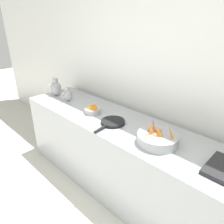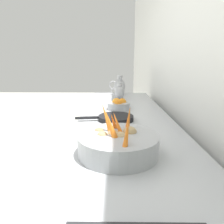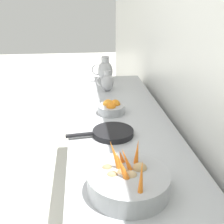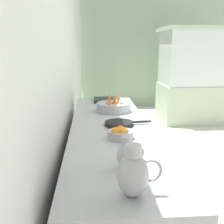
% 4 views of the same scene
% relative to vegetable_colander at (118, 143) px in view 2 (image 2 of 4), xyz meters
% --- Properties ---
extents(prep_counter, '(0.71, 2.78, 0.91)m').
position_rel_vegetable_colander_xyz_m(prep_counter, '(-0.07, -0.55, -0.51)').
color(prep_counter, '#ADAFB5').
rests_on(prep_counter, ground_plane).
extents(vegetable_colander, '(0.37, 0.37, 0.23)m').
position_rel_vegetable_colander_xyz_m(vegetable_colander, '(0.00, 0.00, 0.00)').
color(vegetable_colander, '#9EA0A5').
rests_on(vegetable_colander, prep_counter).
extents(orange_bowl, '(0.20, 0.20, 0.10)m').
position_rel_vegetable_colander_xyz_m(orange_bowl, '(-0.02, -0.92, -0.01)').
color(orange_bowl, '#9EA0A5').
rests_on(orange_bowl, prep_counter).
extents(metal_pitcher_tall, '(0.21, 0.15, 0.25)m').
position_rel_vegetable_colander_xyz_m(metal_pitcher_tall, '(-0.05, -1.75, 0.06)').
color(metal_pitcher_tall, '#A3A3A8').
rests_on(metal_pitcher_tall, prep_counter).
extents(metal_pitcher_short, '(0.16, 0.11, 0.19)m').
position_rel_vegetable_colander_xyz_m(metal_pitcher_short, '(-0.04, -1.45, 0.03)').
color(metal_pitcher_short, '#A3A3A8').
rests_on(metal_pitcher_short, prep_counter).
extents(skillet_on_counter, '(0.43, 0.26, 0.03)m').
position_rel_vegetable_colander_xyz_m(skillet_on_counter, '(0.01, -0.56, -0.03)').
color(skillet_on_counter, black).
rests_on(skillet_on_counter, prep_counter).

